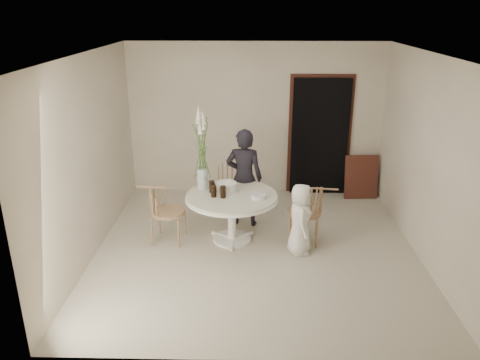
{
  "coord_description": "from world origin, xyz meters",
  "views": [
    {
      "loc": [
        -0.09,
        -5.92,
        3.27
      ],
      "look_at": [
        -0.23,
        0.3,
        0.93
      ],
      "focal_mm": 35.0,
      "sensor_mm": 36.0,
      "label": 1
    }
  ],
  "objects_px": {
    "chair_right": "(313,207)",
    "girl": "(244,178)",
    "table": "(232,202)",
    "birthday_cake": "(227,187)",
    "flower_vase": "(202,151)",
    "boy": "(300,219)",
    "chair_left": "(160,206)",
    "chair_far": "(230,177)"
  },
  "relations": [
    {
      "from": "chair_far",
      "to": "girl",
      "type": "distance_m",
      "value": 0.8
    },
    {
      "from": "chair_far",
      "to": "chair_left",
      "type": "distance_m",
      "value": 1.62
    },
    {
      "from": "table",
      "to": "boy",
      "type": "relative_size",
      "value": 1.3
    },
    {
      "from": "table",
      "to": "birthday_cake",
      "type": "bearing_deg",
      "value": 122.3
    },
    {
      "from": "table",
      "to": "chair_right",
      "type": "height_order",
      "value": "chair_right"
    },
    {
      "from": "girl",
      "to": "birthday_cake",
      "type": "bearing_deg",
      "value": 70.73
    },
    {
      "from": "table",
      "to": "birthday_cake",
      "type": "xyz_separation_m",
      "value": [
        -0.07,
        0.12,
        0.18
      ]
    },
    {
      "from": "chair_right",
      "to": "birthday_cake",
      "type": "relative_size",
      "value": 3.01
    },
    {
      "from": "chair_right",
      "to": "girl",
      "type": "bearing_deg",
      "value": -113.02
    },
    {
      "from": "girl",
      "to": "boy",
      "type": "distance_m",
      "value": 1.23
    },
    {
      "from": "girl",
      "to": "birthday_cake",
      "type": "height_order",
      "value": "girl"
    },
    {
      "from": "chair_far",
      "to": "chair_right",
      "type": "distance_m",
      "value": 1.79
    },
    {
      "from": "chair_right",
      "to": "girl",
      "type": "distance_m",
      "value": 1.17
    },
    {
      "from": "chair_far",
      "to": "boy",
      "type": "distance_m",
      "value": 1.92
    },
    {
      "from": "birthday_cake",
      "to": "flower_vase",
      "type": "height_order",
      "value": "flower_vase"
    },
    {
      "from": "chair_left",
      "to": "girl",
      "type": "distance_m",
      "value": 1.37
    },
    {
      "from": "chair_right",
      "to": "flower_vase",
      "type": "height_order",
      "value": "flower_vase"
    },
    {
      "from": "chair_left",
      "to": "girl",
      "type": "bearing_deg",
      "value": -58.12
    },
    {
      "from": "table",
      "to": "boy",
      "type": "xyz_separation_m",
      "value": [
        0.95,
        -0.33,
        -0.11
      ]
    },
    {
      "from": "boy",
      "to": "flower_vase",
      "type": "bearing_deg",
      "value": 66.89
    },
    {
      "from": "boy",
      "to": "birthday_cake",
      "type": "bearing_deg",
      "value": 65.13
    },
    {
      "from": "girl",
      "to": "boy",
      "type": "relative_size",
      "value": 1.52
    },
    {
      "from": "table",
      "to": "chair_far",
      "type": "distance_m",
      "value": 1.3
    },
    {
      "from": "girl",
      "to": "flower_vase",
      "type": "distance_m",
      "value": 0.88
    },
    {
      "from": "chair_right",
      "to": "chair_left",
      "type": "relative_size",
      "value": 1.0
    },
    {
      "from": "table",
      "to": "chair_left",
      "type": "bearing_deg",
      "value": -179.34
    },
    {
      "from": "flower_vase",
      "to": "chair_right",
      "type": "bearing_deg",
      "value": -8.1
    },
    {
      "from": "birthday_cake",
      "to": "girl",
      "type": "bearing_deg",
      "value": 61.89
    },
    {
      "from": "birthday_cake",
      "to": "table",
      "type": "bearing_deg",
      "value": -57.7
    },
    {
      "from": "table",
      "to": "chair_left",
      "type": "relative_size",
      "value": 1.56
    },
    {
      "from": "table",
      "to": "chair_far",
      "type": "height_order",
      "value": "chair_far"
    },
    {
      "from": "chair_right",
      "to": "girl",
      "type": "relative_size",
      "value": 0.55
    },
    {
      "from": "chair_far",
      "to": "birthday_cake",
      "type": "bearing_deg",
      "value": -74.44
    },
    {
      "from": "table",
      "to": "flower_vase",
      "type": "distance_m",
      "value": 0.85
    },
    {
      "from": "chair_left",
      "to": "boy",
      "type": "distance_m",
      "value": 2.02
    },
    {
      "from": "chair_far",
      "to": "girl",
      "type": "relative_size",
      "value": 0.51
    },
    {
      "from": "boy",
      "to": "birthday_cake",
      "type": "xyz_separation_m",
      "value": [
        -1.03,
        0.45,
        0.29
      ]
    },
    {
      "from": "flower_vase",
      "to": "chair_left",
      "type": "bearing_deg",
      "value": -158.79
    },
    {
      "from": "chair_right",
      "to": "birthday_cake",
      "type": "height_order",
      "value": "birthday_cake"
    },
    {
      "from": "chair_right",
      "to": "flower_vase",
      "type": "distance_m",
      "value": 1.78
    },
    {
      "from": "table",
      "to": "girl",
      "type": "xyz_separation_m",
      "value": [
        0.17,
        0.57,
        0.16
      ]
    },
    {
      "from": "chair_far",
      "to": "table",
      "type": "bearing_deg",
      "value": -71.16
    }
  ]
}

